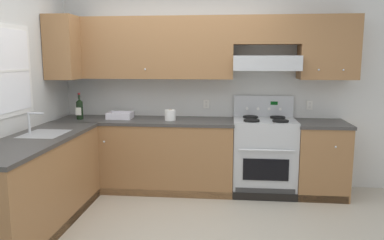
{
  "coord_description": "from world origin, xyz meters",
  "views": [
    {
      "loc": [
        0.63,
        -3.4,
        1.67
      ],
      "look_at": [
        0.22,
        0.7,
        1.0
      ],
      "focal_mm": 35.41,
      "sensor_mm": 36.0,
      "label": 1
    }
  ],
  "objects_px": {
    "wine_bottle": "(80,109)",
    "paper_towel_roll": "(170,115)",
    "bowl": "(120,116)",
    "stove": "(264,155)"
  },
  "relations": [
    {
      "from": "wine_bottle",
      "to": "paper_towel_roll",
      "type": "bearing_deg",
      "value": 1.63
    },
    {
      "from": "wine_bottle",
      "to": "paper_towel_roll",
      "type": "xyz_separation_m",
      "value": [
        1.15,
        0.03,
        -0.07
      ]
    },
    {
      "from": "wine_bottle",
      "to": "bowl",
      "type": "relative_size",
      "value": 1.08
    },
    {
      "from": "paper_towel_roll",
      "to": "bowl",
      "type": "bearing_deg",
      "value": 174.0
    },
    {
      "from": "stove",
      "to": "wine_bottle",
      "type": "xyz_separation_m",
      "value": [
        -2.32,
        -0.08,
        0.57
      ]
    },
    {
      "from": "stove",
      "to": "bowl",
      "type": "bearing_deg",
      "value": 179.18
    },
    {
      "from": "stove",
      "to": "bowl",
      "type": "distance_m",
      "value": 1.89
    },
    {
      "from": "bowl",
      "to": "paper_towel_roll",
      "type": "xyz_separation_m",
      "value": [
        0.66,
        -0.07,
        0.04
      ]
    },
    {
      "from": "stove",
      "to": "bowl",
      "type": "height_order",
      "value": "stove"
    },
    {
      "from": "stove",
      "to": "paper_towel_roll",
      "type": "xyz_separation_m",
      "value": [
        -1.17,
        -0.04,
        0.5
      ]
    }
  ]
}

